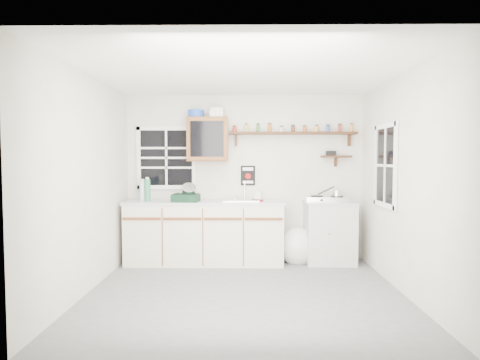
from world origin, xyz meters
The scene contains 18 objects.
room centered at (0.00, 0.00, 1.25)m, with size 3.64×3.24×2.54m.
main_cabinet centered at (-0.58, 1.30, 0.46)m, with size 2.31×0.63×0.92m.
right_cabinet centered at (1.25, 1.32, 0.46)m, with size 0.73×0.57×0.91m.
sink centered at (-0.05, 1.30, 0.93)m, with size 0.52×0.44×0.29m.
upper_cabinet centered at (-0.55, 1.44, 1.82)m, with size 0.60×0.32×0.65m.
upper_cabinet_clutter centered at (-0.59, 1.44, 2.21)m, with size 0.53×0.24×0.14m.
spice_shelf centered at (0.73, 1.51, 1.93)m, with size 1.91×0.18×0.34m.
secondary_shelf centered at (1.36, 1.52, 1.58)m, with size 0.45×0.16×0.24m.
warning_sign centered at (0.05, 1.59, 1.28)m, with size 0.22×0.02×0.30m.
window_back centered at (-1.20, 1.59, 1.55)m, with size 0.93×0.03×0.98m.
window_right centered at (1.79, 0.55, 1.45)m, with size 0.03×0.78×1.08m.
water_bottles centered at (-1.46, 1.30, 1.08)m, with size 0.17×0.13×0.35m.
dish_rack centered at (-0.83, 1.19, 1.01)m, with size 0.40×0.33×0.27m.
soap_bottle centered at (0.21, 1.47, 1.01)m, with size 0.08×0.08×0.18m, color silver.
rag centered at (0.18, 1.24, 0.93)m, with size 0.15×0.13×0.02m, color maroon.
hotplate centered at (1.20, 1.31, 0.95)m, with size 0.63×0.39×0.09m.
saucepan centered at (1.34, 1.31, 1.03)m, with size 0.33×0.26×0.16m.
trash_bag centered at (0.79, 1.34, 0.23)m, with size 0.48×0.44×0.55m.
Camera 1 is at (-0.00, -4.54, 1.53)m, focal length 30.00 mm.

